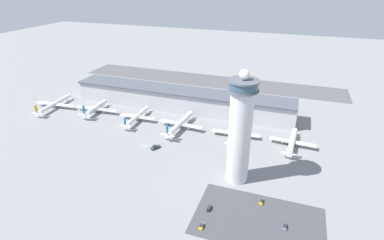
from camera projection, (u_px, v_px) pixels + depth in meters
name	position (u px, v px, depth m)	size (l,w,h in m)	color
ground_plane	(145.00, 146.00, 215.01)	(1000.00, 1000.00, 0.00)	gray
terminal_building	(181.00, 99.00, 270.21)	(200.80, 25.00, 18.81)	#B2B2B7
runway_strip	(208.00, 81.00, 347.81)	(301.21, 44.00, 0.01)	#515154
control_tower	(240.00, 130.00, 166.45)	(16.55, 16.55, 67.78)	silver
parking_lot_surface	(258.00, 221.00, 149.84)	(64.00, 40.00, 0.01)	#424247
airplane_gate_alpha	(54.00, 104.00, 274.09)	(39.08, 46.12, 11.66)	white
airplane_gate_bravo	(95.00, 108.00, 264.95)	(39.29, 34.04, 13.54)	silver
airplane_gate_charlie	(137.00, 117.00, 249.86)	(30.35, 40.27, 11.51)	white
airplane_gate_delta	(180.00, 124.00, 236.65)	(36.17, 44.74, 13.60)	white
airplane_gate_echo	(235.00, 133.00, 224.65)	(35.98, 36.30, 11.58)	white
airplane_gate_foxtrot	(292.00, 142.00, 212.56)	(32.62, 38.18, 12.42)	white
service_truck_catering	(244.00, 146.00, 213.55)	(6.23, 6.26, 2.97)	black
service_truck_fuel	(173.00, 123.00, 245.60)	(8.14, 6.37, 2.63)	black
service_truck_baggage	(155.00, 147.00, 211.36)	(5.55, 7.44, 2.94)	black
car_blue_compact	(201.00, 226.00, 145.69)	(1.95, 4.35, 1.54)	black
car_maroon_suv	(261.00, 202.00, 161.55)	(1.79, 4.69, 1.55)	black
car_yellow_taxi	(285.00, 227.00, 145.53)	(1.88, 4.19, 1.50)	black
car_grey_coupe	(209.00, 208.00, 156.79)	(1.77, 4.37, 1.58)	black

